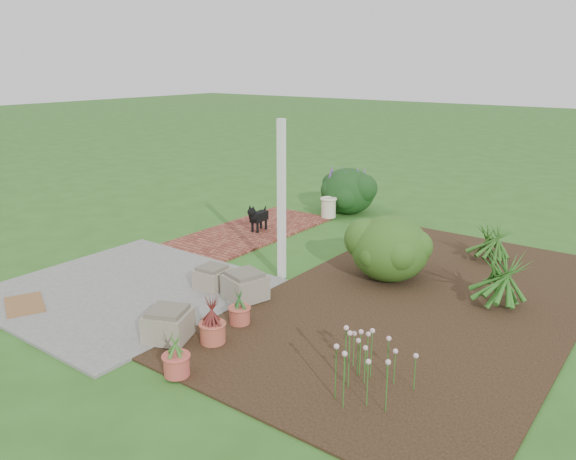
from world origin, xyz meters
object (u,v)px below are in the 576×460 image
Objects in this scene: black_dog at (258,216)px; cream_ceramic_urn at (329,208)px; evergreen_shrub at (390,247)px; stone_trough_near at (168,326)px.

black_dog reaches higher than cream_ceramic_urn.
evergreen_shrub is (3.25, -0.69, 0.19)m from black_dog.
evergreen_shrub reaches higher than black_dog.
evergreen_shrub is at bearing 70.56° from stone_trough_near.
evergreen_shrub is at bearing -42.11° from cream_ceramic_urn.
black_dog is 1.84m from cream_ceramic_urn.
cream_ceramic_urn is (0.55, 1.75, -0.10)m from black_dog.
cream_ceramic_urn is (-1.48, 5.90, 0.04)m from stone_trough_near.
evergreen_shrub reaches higher than cream_ceramic_urn.
stone_trough_near is 3.68m from evergreen_shrub.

